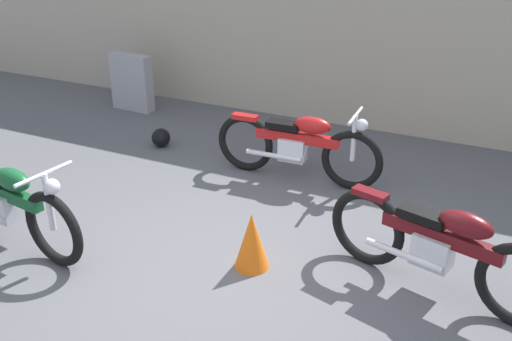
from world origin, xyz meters
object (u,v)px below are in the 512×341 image
(stone_marker, at_px, (132,82))
(motorcycle_green, at_px, (7,201))
(motorcycle_red, at_px, (298,145))
(helmet, at_px, (161,138))
(motorcycle_maroon, at_px, (441,247))
(traffic_cone, at_px, (252,241))

(stone_marker, distance_m, motorcycle_green, 3.98)
(motorcycle_red, distance_m, motorcycle_green, 3.20)
(helmet, bearing_deg, motorcycle_green, -88.84)
(stone_marker, relative_size, motorcycle_maroon, 0.43)
(motorcycle_green, bearing_deg, helmet, 99.52)
(motorcycle_maroon, distance_m, motorcycle_green, 4.00)
(traffic_cone, bearing_deg, helmet, 139.22)
(traffic_cone, bearing_deg, stone_marker, 139.10)
(stone_marker, height_order, motorcycle_maroon, motorcycle_maroon)
(traffic_cone, distance_m, motorcycle_maroon, 1.63)
(stone_marker, distance_m, motorcycle_maroon, 5.90)
(traffic_cone, distance_m, motorcycle_green, 2.38)
(motorcycle_maroon, relative_size, motorcycle_green, 0.98)
(traffic_cone, xyz_separation_m, motorcycle_green, (-2.29, -0.63, 0.18))
(helmet, xyz_separation_m, motorcycle_green, (0.05, -2.65, 0.33))
(helmet, bearing_deg, motorcycle_maroon, -23.26)
(motorcycle_green, bearing_deg, traffic_cone, 23.70)
(motorcycle_green, bearing_deg, stone_marker, 117.70)
(traffic_cone, height_order, motorcycle_red, motorcycle_red)
(traffic_cone, xyz_separation_m, motorcycle_red, (-0.29, 1.87, 0.17))
(helmet, height_order, motorcycle_green, motorcycle_green)
(motorcycle_green, bearing_deg, motorcycle_maroon, 22.28)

